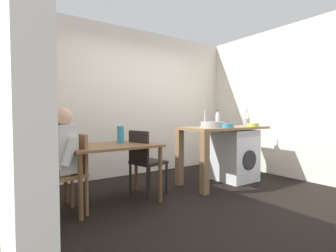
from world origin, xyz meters
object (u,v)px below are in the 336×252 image
(dining_table, at_px, (113,152))
(chair_person_seat, at_px, (70,169))
(seated_person, at_px, (55,156))
(washing_machine, at_px, (235,155))
(bottle_tall_green, at_px, (217,119))
(vase, at_px, (120,135))
(mixing_bowl, at_px, (227,125))
(chair_opposite, at_px, (145,159))
(utensil_crock, at_px, (247,122))
(colander, at_px, (253,125))

(dining_table, distance_m, chair_person_seat, 0.57)
(dining_table, xyz_separation_m, seated_person, (-0.71, -0.12, 0.03))
(washing_machine, distance_m, bottle_tall_green, 0.69)
(bottle_tall_green, xyz_separation_m, vase, (-1.73, 0.08, -0.19))
(mixing_bowl, bearing_deg, chair_opposite, 164.06)
(washing_machine, xyz_separation_m, vase, (-2.00, 0.22, 0.42))
(seated_person, bearing_deg, washing_machine, -100.87)
(washing_machine, distance_m, utensil_crock, 0.67)
(dining_table, height_order, colander, colander)
(bottle_tall_green, bearing_deg, chair_person_seat, -177.39)
(bottle_tall_green, bearing_deg, utensil_crock, -8.60)
(seated_person, xyz_separation_m, washing_machine, (2.85, -0.01, -0.24))
(bottle_tall_green, relative_size, utensil_crock, 0.94)
(bottle_tall_green, relative_size, vase, 1.25)
(seated_person, relative_size, vase, 5.31)
(washing_machine, xyz_separation_m, colander, (0.19, -0.22, 0.52))
(chair_person_seat, height_order, seated_person, seated_person)
(chair_opposite, distance_m, colander, 1.95)
(chair_opposite, xyz_separation_m, colander, (1.86, -0.38, 0.44))
(mixing_bowl, height_order, utensil_crock, utensil_crock)
(mixing_bowl, bearing_deg, utensil_crock, 17.49)
(chair_opposite, distance_m, washing_machine, 1.68)
(washing_machine, relative_size, utensil_crock, 2.87)
(bottle_tall_green, height_order, vase, bottle_tall_green)
(chair_person_seat, distance_m, bottle_tall_green, 2.49)
(dining_table, distance_m, chair_opposite, 0.50)
(washing_machine, height_order, colander, colander)
(chair_opposite, bearing_deg, vase, -113.52)
(dining_table, relative_size, washing_machine, 1.28)
(seated_person, xyz_separation_m, mixing_bowl, (2.43, -0.21, 0.28))
(chair_opposite, relative_size, seated_person, 0.75)
(dining_table, relative_size, chair_person_seat, 1.22)
(chair_person_seat, height_order, washing_machine, chair_person_seat)
(bottle_tall_green, distance_m, utensil_crock, 0.65)
(mixing_bowl, bearing_deg, vase, 165.00)
(chair_opposite, relative_size, mixing_bowl, 4.18)
(dining_table, bearing_deg, utensil_crock, -1.63)
(washing_machine, height_order, vase, vase)
(chair_opposite, xyz_separation_m, washing_machine, (1.67, -0.16, -0.08))
(bottle_tall_green, relative_size, colander, 1.41)
(dining_table, distance_m, vase, 0.28)
(seated_person, xyz_separation_m, utensil_crock, (3.22, 0.04, 0.32))
(colander, height_order, vase, colander)
(chair_person_seat, relative_size, chair_opposite, 1.00)
(utensil_crock, bearing_deg, dining_table, 178.37)
(dining_table, bearing_deg, colander, -8.32)
(dining_table, bearing_deg, mixing_bowl, -10.57)
(colander, relative_size, vase, 0.88)
(seated_person, height_order, bottle_tall_green, bottle_tall_green)
(chair_person_seat, relative_size, colander, 4.50)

